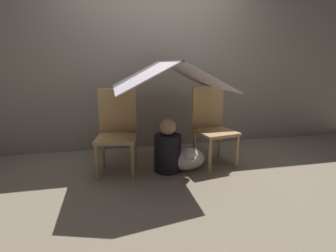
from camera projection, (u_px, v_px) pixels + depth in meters
ground_plane at (171, 174)px, 2.94m from camera, size 8.80×8.80×0.00m
wall_back at (154, 60)px, 3.66m from camera, size 7.00×0.05×2.50m
chair_left at (117, 128)px, 2.94m from camera, size 0.49×0.49×0.93m
chair_right at (212, 124)px, 3.18m from camera, size 0.50×0.50×0.93m
sheet_canopy at (168, 75)px, 2.84m from camera, size 1.17×1.21×0.31m
person_front at (168, 149)px, 2.97m from camera, size 0.31×0.31×0.61m
dog at (187, 159)px, 3.00m from camera, size 0.44×0.39×0.33m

